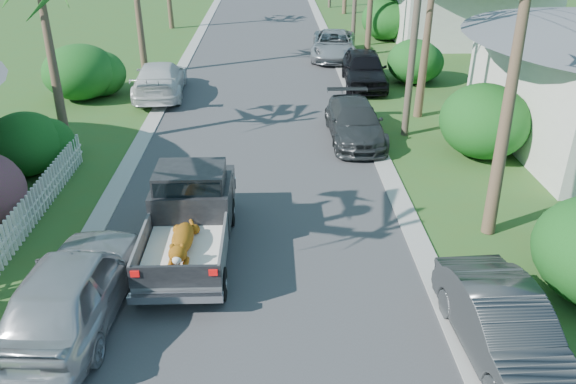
{
  "coord_description": "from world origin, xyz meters",
  "views": [
    {
      "loc": [
        0.54,
        -6.95,
        7.82
      ],
      "look_at": [
        0.92,
        5.58,
        1.4
      ],
      "focal_mm": 35.0,
      "sensor_mm": 36.0,
      "label": 1
    }
  ],
  "objects_px": {
    "parked_car_rf": "(364,69)",
    "parked_car_ln": "(73,288)",
    "house_right_far": "(465,5)",
    "parked_car_rd": "(334,45)",
    "utility_pole_b": "(417,10)",
    "pickup_truck": "(191,211)",
    "parked_car_rm": "(355,122)",
    "parked_car_lf": "(160,79)",
    "parked_car_rn": "(504,329)"
  },
  "relations": [
    {
      "from": "parked_car_rf",
      "to": "parked_car_ln",
      "type": "bearing_deg",
      "value": -113.93
    },
    {
      "from": "parked_car_rf",
      "to": "house_right_far",
      "type": "xyz_separation_m",
      "value": [
        8.0,
        10.47,
        1.29
      ]
    },
    {
      "from": "parked_car_rd",
      "to": "utility_pole_b",
      "type": "xyz_separation_m",
      "value": [
        1.48,
        -12.12,
        3.86
      ]
    },
    {
      "from": "pickup_truck",
      "to": "parked_car_rm",
      "type": "xyz_separation_m",
      "value": [
        5.11,
        7.22,
        -0.33
      ]
    },
    {
      "from": "parked_car_ln",
      "to": "house_right_far",
      "type": "bearing_deg",
      "value": -117.52
    },
    {
      "from": "pickup_truck",
      "to": "parked_car_ln",
      "type": "bearing_deg",
      "value": -126.33
    },
    {
      "from": "parked_car_lf",
      "to": "house_right_far",
      "type": "distance_m",
      "value": 21.16
    },
    {
      "from": "parked_car_rm",
      "to": "house_right_far",
      "type": "bearing_deg",
      "value": 60.74
    },
    {
      "from": "parked_car_rd",
      "to": "parked_car_lf",
      "type": "distance_m",
      "value": 11.06
    },
    {
      "from": "parked_car_rd",
      "to": "house_right_far",
      "type": "height_order",
      "value": "house_right_far"
    },
    {
      "from": "parked_car_rn",
      "to": "parked_car_lf",
      "type": "relative_size",
      "value": 0.79
    },
    {
      "from": "house_right_far",
      "to": "pickup_truck",
      "type": "bearing_deg",
      "value": -120.5
    },
    {
      "from": "parked_car_ln",
      "to": "parked_car_lf",
      "type": "xyz_separation_m",
      "value": [
        -0.93,
        15.7,
        -0.05
      ]
    },
    {
      "from": "parked_car_rm",
      "to": "parked_car_rf",
      "type": "distance_m",
      "value": 7.08
    },
    {
      "from": "parked_car_rf",
      "to": "parked_car_rn",
      "type": "bearing_deg",
      "value": -87.46
    },
    {
      "from": "parked_car_ln",
      "to": "house_right_far",
      "type": "distance_m",
      "value": 32.12
    },
    {
      "from": "parked_car_rf",
      "to": "house_right_far",
      "type": "height_order",
      "value": "house_right_far"
    },
    {
      "from": "parked_car_lf",
      "to": "parked_car_rd",
      "type": "bearing_deg",
      "value": -145.36
    },
    {
      "from": "parked_car_rm",
      "to": "parked_car_rd",
      "type": "bearing_deg",
      "value": 86.74
    },
    {
      "from": "parked_car_rn",
      "to": "parked_car_rd",
      "type": "xyz_separation_m",
      "value": [
        -0.77,
        23.94,
        0.06
      ]
    },
    {
      "from": "parked_car_rn",
      "to": "utility_pole_b",
      "type": "height_order",
      "value": "utility_pole_b"
    },
    {
      "from": "pickup_truck",
      "to": "parked_car_ln",
      "type": "xyz_separation_m",
      "value": [
        -2.09,
        -2.84,
        -0.2
      ]
    },
    {
      "from": "parked_car_lf",
      "to": "parked_car_rm",
      "type": "bearing_deg",
      "value": 141.35
    },
    {
      "from": "pickup_truck",
      "to": "parked_car_lf",
      "type": "bearing_deg",
      "value": 103.23
    },
    {
      "from": "parked_car_rm",
      "to": "parked_car_ln",
      "type": "xyz_separation_m",
      "value": [
        -7.2,
        -10.06,
        0.13
      ]
    },
    {
      "from": "parked_car_rm",
      "to": "utility_pole_b",
      "type": "xyz_separation_m",
      "value": [
        2.0,
        0.41,
        3.92
      ]
    },
    {
      "from": "utility_pole_b",
      "to": "parked_car_rm",
      "type": "bearing_deg",
      "value": -168.34
    },
    {
      "from": "parked_car_rm",
      "to": "parked_car_ln",
      "type": "bearing_deg",
      "value": -126.5
    },
    {
      "from": "parked_car_rn",
      "to": "house_right_far",
      "type": "xyz_separation_m",
      "value": [
        8.12,
        28.82,
        1.44
      ]
    },
    {
      "from": "pickup_truck",
      "to": "parked_car_rm",
      "type": "height_order",
      "value": "pickup_truck"
    },
    {
      "from": "pickup_truck",
      "to": "house_right_far",
      "type": "height_order",
      "value": "house_right_far"
    },
    {
      "from": "parked_car_ln",
      "to": "pickup_truck",
      "type": "bearing_deg",
      "value": -122.71
    },
    {
      "from": "parked_car_lf",
      "to": "utility_pole_b",
      "type": "bearing_deg",
      "value": 148.8
    },
    {
      "from": "parked_car_rn",
      "to": "house_right_far",
      "type": "distance_m",
      "value": 29.98
    },
    {
      "from": "parked_car_rn",
      "to": "parked_car_rm",
      "type": "relative_size",
      "value": 0.89
    },
    {
      "from": "parked_car_rm",
      "to": "parked_car_rd",
      "type": "relative_size",
      "value": 0.88
    },
    {
      "from": "utility_pole_b",
      "to": "parked_car_ln",
      "type": "bearing_deg",
      "value": -131.3
    },
    {
      "from": "parked_car_rm",
      "to": "parked_car_rd",
      "type": "distance_m",
      "value": 12.54
    },
    {
      "from": "parked_car_rd",
      "to": "parked_car_ln",
      "type": "relative_size",
      "value": 1.11
    },
    {
      "from": "parked_car_rn",
      "to": "house_right_far",
      "type": "height_order",
      "value": "house_right_far"
    },
    {
      "from": "pickup_truck",
      "to": "parked_car_rn",
      "type": "bearing_deg",
      "value": -33.26
    },
    {
      "from": "parked_car_rm",
      "to": "parked_car_lf",
      "type": "xyz_separation_m",
      "value": [
        -8.13,
        5.64,
        0.09
      ]
    },
    {
      "from": "pickup_truck",
      "to": "parked_car_lf",
      "type": "xyz_separation_m",
      "value": [
        -3.02,
        12.85,
        -0.24
      ]
    },
    {
      "from": "parked_car_rd",
      "to": "pickup_truck",
      "type": "bearing_deg",
      "value": -99.46
    },
    {
      "from": "house_right_far",
      "to": "utility_pole_b",
      "type": "bearing_deg",
      "value": -113.52
    },
    {
      "from": "parked_car_rn",
      "to": "pickup_truck",
      "type": "bearing_deg",
      "value": 143.39
    },
    {
      "from": "parked_car_rd",
      "to": "utility_pole_b",
      "type": "bearing_deg",
      "value": -76.57
    },
    {
      "from": "pickup_truck",
      "to": "parked_car_rn",
      "type": "height_order",
      "value": "pickup_truck"
    },
    {
      "from": "parked_car_rd",
      "to": "house_right_far",
      "type": "distance_m",
      "value": 10.23
    },
    {
      "from": "pickup_truck",
      "to": "parked_car_ln",
      "type": "distance_m",
      "value": 3.53
    }
  ]
}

